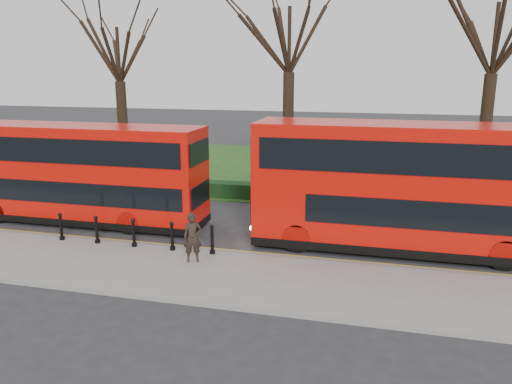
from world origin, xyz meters
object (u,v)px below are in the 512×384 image
(bollard_row, at_px, (134,233))
(bus_rear, at_px, (417,189))
(bus_lead, at_px, (84,174))
(pedestrian, at_px, (193,238))

(bollard_row, xyz_separation_m, bus_rear, (9.86, 2.45, 1.67))
(bus_lead, bearing_deg, pedestrian, -29.43)
(bus_lead, bearing_deg, bus_rear, -1.01)
(bus_rear, relative_size, pedestrian, 6.85)
(bus_rear, bearing_deg, bus_lead, 178.99)
(pedestrian, bearing_deg, bollard_row, 138.16)
(bollard_row, height_order, bus_lead, bus_lead)
(bus_lead, bearing_deg, bollard_row, -36.44)
(pedestrian, bearing_deg, bus_lead, 126.63)
(bus_lead, height_order, pedestrian, bus_lead)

